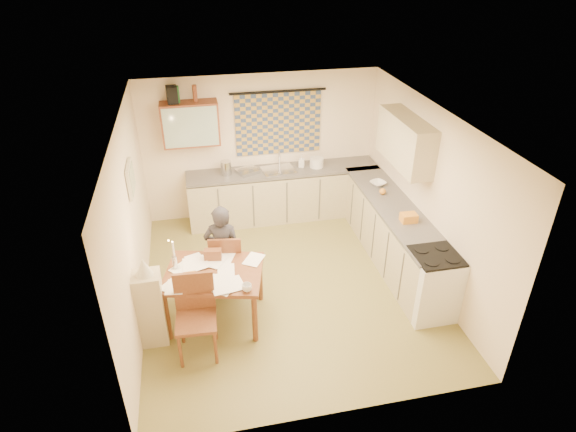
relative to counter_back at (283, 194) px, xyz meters
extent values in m
cube|color=olive|center=(-0.33, -1.95, -0.46)|extent=(4.00, 4.50, 0.02)
cube|color=white|center=(-0.33, -1.95, 2.06)|extent=(4.00, 4.50, 0.02)
cube|color=#F7E1C1|center=(-0.33, 0.31, 0.80)|extent=(4.00, 0.02, 2.50)
cube|color=#F7E1C1|center=(-0.33, -4.21, 0.80)|extent=(4.00, 0.02, 2.50)
cube|color=#F7E1C1|center=(-2.34, -1.95, 0.80)|extent=(0.02, 4.50, 2.50)
cube|color=#F7E1C1|center=(1.68, -1.95, 0.80)|extent=(0.02, 4.50, 2.50)
cube|color=navy|center=(-0.03, 0.27, 1.20)|extent=(1.45, 0.03, 1.05)
cylinder|color=black|center=(-0.03, 0.25, 1.75)|extent=(1.60, 0.04, 0.04)
cube|color=brown|center=(-1.48, 0.13, 1.35)|extent=(0.90, 0.34, 0.70)
cube|color=#99B2A5|center=(-1.48, -0.04, 1.35)|extent=(0.84, 0.02, 0.64)
cube|color=tan|center=(1.50, -1.40, 1.40)|extent=(0.34, 1.30, 0.70)
cube|color=beige|center=(-2.30, -1.55, 1.25)|extent=(0.04, 0.50, 0.40)
cube|color=beige|center=(-2.27, -1.55, 1.25)|extent=(0.01, 0.42, 0.32)
cube|color=tan|center=(0.00, 0.00, -0.02)|extent=(3.30, 0.60, 0.86)
cube|color=#4C4A48|center=(0.00, 0.00, 0.45)|extent=(3.30, 0.62, 0.04)
cube|color=tan|center=(1.37, -1.62, -0.02)|extent=(0.60, 2.95, 0.86)
cube|color=#4C4A48|center=(1.37, -1.62, 0.45)|extent=(0.62, 2.95, 0.04)
cube|color=white|center=(1.37, -2.92, 0.00)|extent=(0.60, 0.60, 0.90)
cube|color=black|center=(1.37, -2.92, 0.46)|extent=(0.57, 0.57, 0.03)
cube|color=silver|center=(-0.09, 0.00, 0.43)|extent=(0.60, 0.51, 0.10)
cylinder|color=silver|center=(-0.03, 0.18, 0.61)|extent=(0.04, 0.04, 0.28)
cube|color=silver|center=(-0.61, 0.00, 0.50)|extent=(0.44, 0.41, 0.06)
cylinder|color=silver|center=(-0.97, 0.00, 0.59)|extent=(0.22, 0.22, 0.24)
cylinder|color=white|center=(0.59, 0.00, 0.55)|extent=(0.27, 0.27, 0.16)
imported|color=white|center=(0.34, 0.05, 0.57)|extent=(0.16, 0.16, 0.21)
imported|color=white|center=(1.37, -0.89, 0.50)|extent=(0.41, 0.41, 0.06)
cube|color=orange|center=(1.37, -2.07, 0.53)|extent=(0.22, 0.17, 0.12)
sphere|color=orange|center=(1.32, -1.21, 0.52)|extent=(0.10, 0.10, 0.10)
cube|color=black|center=(-1.71, 0.13, 1.83)|extent=(0.18, 0.21, 0.26)
cylinder|color=#195926|center=(-1.63, 0.13, 1.83)|extent=(0.08, 0.08, 0.26)
cylinder|color=brown|center=(-1.36, 0.13, 1.83)|extent=(0.09, 0.09, 0.26)
cube|color=brown|center=(-1.38, -2.45, 0.27)|extent=(1.38, 1.16, 0.05)
cube|color=brown|center=(-1.18, -1.87, 0.01)|extent=(0.49, 0.49, 0.04)
cube|color=brown|center=(-1.20, -2.07, 0.27)|extent=(0.44, 0.10, 0.47)
cube|color=brown|center=(-1.65, -3.03, 0.05)|extent=(0.50, 0.50, 0.04)
cube|color=brown|center=(-1.63, -2.82, 0.33)|extent=(0.47, 0.07, 0.51)
imported|color=black|center=(-1.22, -1.92, 0.24)|extent=(0.65, 0.56, 1.37)
cube|color=tan|center=(-2.17, -2.70, 0.05)|extent=(0.32, 0.30, 1.01)
cone|color=beige|center=(-2.17, -2.70, 0.67)|extent=(0.20, 0.20, 0.22)
cube|color=brown|center=(-1.37, -2.20, 0.38)|extent=(0.23, 0.14, 0.16)
imported|color=white|center=(-1.02, -2.91, 0.35)|extent=(0.18, 0.18, 0.09)
imported|color=maroon|center=(-1.86, -2.62, 0.31)|extent=(0.30, 0.33, 0.02)
imported|color=orange|center=(-1.77, -2.49, 0.31)|extent=(0.29, 0.31, 0.02)
cube|color=orange|center=(-1.73, -2.68, 0.32)|extent=(0.14, 0.13, 0.04)
cube|color=black|center=(-1.29, -2.77, 0.31)|extent=(0.14, 0.08, 0.02)
cylinder|color=silver|center=(-1.85, -2.29, 0.39)|extent=(0.07, 0.07, 0.18)
cylinder|color=white|center=(-1.84, -2.28, 0.59)|extent=(0.03, 0.03, 0.22)
sphere|color=#FFCC66|center=(-1.89, -2.27, 0.71)|extent=(0.02, 0.02, 0.02)
cube|color=white|center=(-1.31, -2.24, 0.30)|extent=(0.30, 0.35, 0.00)
cube|color=white|center=(-1.22, -2.19, 0.30)|extent=(0.31, 0.36, 0.00)
cube|color=white|center=(-1.80, -2.61, 0.30)|extent=(0.33, 0.36, 0.00)
cube|color=white|center=(-1.23, -2.47, 0.30)|extent=(0.23, 0.31, 0.00)
cube|color=white|center=(-1.26, -2.80, 0.31)|extent=(0.35, 0.36, 0.00)
cube|color=white|center=(-0.85, -2.31, 0.31)|extent=(0.34, 0.36, 0.00)
cube|color=white|center=(-1.76, -2.30, 0.31)|extent=(0.36, 0.36, 0.00)
cube|color=white|center=(-1.16, -2.76, 0.31)|extent=(0.27, 0.33, 0.00)
cube|color=white|center=(-1.88, -2.63, 0.31)|extent=(0.35, 0.36, 0.00)
cube|color=white|center=(-1.53, -2.68, 0.31)|extent=(0.22, 0.30, 0.00)
cube|color=white|center=(-1.34, -2.25, 0.31)|extent=(0.34, 0.36, 0.00)
cube|color=white|center=(-1.38, -2.68, 0.32)|extent=(0.27, 0.33, 0.00)
cube|color=white|center=(-1.59, -2.18, 0.32)|extent=(0.30, 0.35, 0.00)
cube|color=white|center=(-1.65, -2.26, 0.32)|extent=(0.22, 0.30, 0.00)
cube|color=white|center=(-1.54, -2.26, 0.32)|extent=(0.30, 0.35, 0.00)
cube|color=white|center=(-1.55, -2.62, 0.32)|extent=(0.34, 0.36, 0.00)
cube|color=white|center=(-1.64, -2.63, 0.32)|extent=(0.32, 0.36, 0.00)
cube|color=white|center=(-1.85, -2.70, 0.33)|extent=(0.25, 0.32, 0.00)
cube|color=white|center=(-1.32, -2.81, 0.33)|extent=(0.25, 0.32, 0.00)
camera|label=1|loc=(-1.47, -7.39, 3.91)|focal=30.00mm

